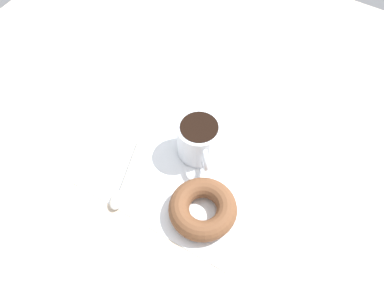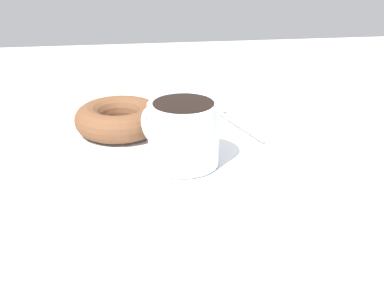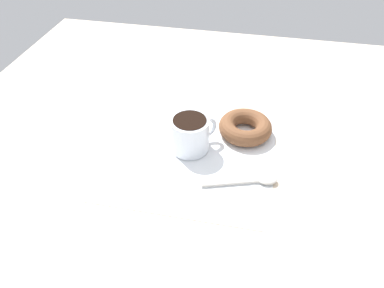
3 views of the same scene
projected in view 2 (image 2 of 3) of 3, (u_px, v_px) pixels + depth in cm
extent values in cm
cube|color=beige|center=(192.00, 162.00, 63.70)|extent=(120.00, 120.00, 2.00)
cube|color=white|center=(192.00, 161.00, 61.22)|extent=(33.59, 33.59, 0.30)
cylinder|color=silver|center=(184.00, 134.00, 59.01)|extent=(7.90, 7.90, 7.11)
cylinder|color=black|center=(183.00, 105.00, 57.68)|extent=(6.70, 6.70, 0.60)
torus|color=silver|center=(156.00, 124.00, 61.71)|extent=(4.32, 3.82, 4.88)
torus|color=brown|center=(119.00, 119.00, 68.58)|extent=(11.43, 11.43, 3.49)
ellipsoid|color=#B7B2A8|center=(216.00, 109.00, 75.90)|extent=(4.16, 3.39, 0.90)
cylinder|color=#B7B2A8|center=(240.00, 126.00, 70.28)|extent=(11.04, 4.05, 0.56)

